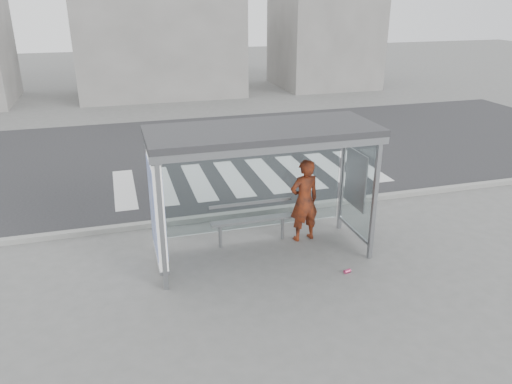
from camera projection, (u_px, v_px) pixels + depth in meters
ground at (263, 255)px, 9.99m from camera, size 80.00×80.00×0.00m
road at (200, 154)px, 16.23m from camera, size 30.00×10.00×0.01m
curb at (238, 214)px, 11.71m from camera, size 30.00×0.18×0.12m
crosswalk at (250, 176)px, 14.26m from camera, size 7.55×3.00×0.00m
bus_shelter at (243, 162)px, 9.22m from camera, size 4.25×1.65×2.62m
building_center at (159, 44)px, 25.11m from camera, size 8.00×5.00×5.00m
building_right at (325, 20)px, 27.07m from camera, size 5.00×5.00×7.00m
person at (304, 200)px, 10.32m from camera, size 0.70×0.51×1.78m
bench at (252, 219)px, 10.30m from camera, size 1.74×0.22×0.90m
soda_can at (347, 271)px, 9.34m from camera, size 0.15×0.10×0.07m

